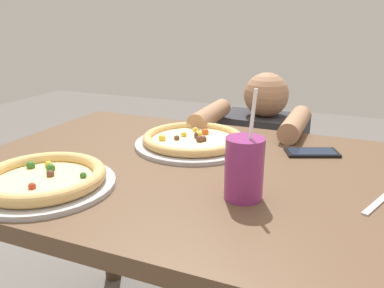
% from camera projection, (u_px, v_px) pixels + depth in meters
% --- Properties ---
extents(dining_table, '(1.29, 0.87, 0.75)m').
position_uv_depth(dining_table, '(202.00, 204.00, 1.09)').
color(dining_table, brown).
rests_on(dining_table, ground).
extents(pizza_near, '(0.33, 0.33, 0.04)m').
position_uv_depth(pizza_near, '(44.00, 180.00, 0.93)').
color(pizza_near, '#B7B7BC').
rests_on(pizza_near, dining_table).
extents(pizza_far, '(0.36, 0.36, 0.04)m').
position_uv_depth(pizza_far, '(193.00, 140.00, 1.22)').
color(pizza_far, '#B7B7BC').
rests_on(pizza_far, dining_table).
extents(drink_cup_colored, '(0.09, 0.09, 0.25)m').
position_uv_depth(drink_cup_colored, '(244.00, 168.00, 0.86)').
color(drink_cup_colored, '#8C2D72').
rests_on(drink_cup_colored, dining_table).
extents(fork, '(0.09, 0.20, 0.00)m').
position_uv_depth(fork, '(384.00, 197.00, 0.88)').
color(fork, silver).
rests_on(fork, dining_table).
extents(cell_phone, '(0.17, 0.13, 0.01)m').
position_uv_depth(cell_phone, '(312.00, 152.00, 1.16)').
color(cell_phone, black).
rests_on(cell_phone, dining_table).
extents(diner_seated, '(0.38, 0.51, 0.92)m').
position_uv_depth(diner_seated, '(260.00, 187.00, 1.71)').
color(diner_seated, '#333847').
rests_on(diner_seated, ground).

